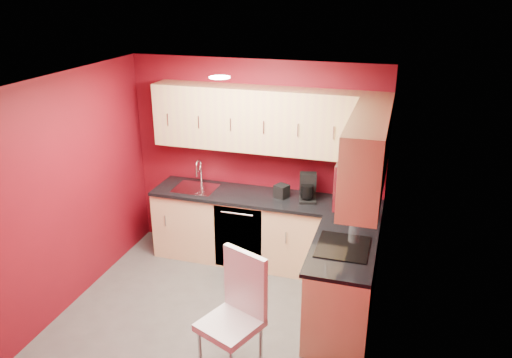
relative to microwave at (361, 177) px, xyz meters
The scene contains 21 objects.
floor 2.18m from the microwave, behind, with size 3.20×3.20×0.00m, color #52504D.
ceiling 1.64m from the microwave, behind, with size 3.20×3.20×0.00m, color white.
wall_back 1.95m from the microwave, 136.99° to the left, with size 3.20×3.20×0.00m, color maroon.
wall_front 2.24m from the microwave, 129.35° to the right, with size 3.20×3.20×0.00m, color maroon.
wall_left 3.03m from the microwave, behind, with size 3.00×3.00×0.00m, color maroon.
wall_right 0.50m from the microwave, 44.09° to the right, with size 3.00×3.00×0.00m, color maroon.
base_cabinets_back 1.98m from the microwave, 140.04° to the left, with size 2.80×0.60×0.87m, color #E4B982.
base_cabinets_right 1.23m from the microwave, 151.81° to the left, with size 0.60×1.30×0.87m, color #E4B982.
countertop_back 1.73m from the microwave, 140.47° to the left, with size 2.80×0.63×0.04m, color black.
countertop_right 0.78m from the microwave, 162.04° to the left, with size 0.63×1.27×0.04m, color black.
upper_cabinets_back 1.65m from the microwave, 136.69° to the left, with size 2.80×0.35×0.75m, color tan.
upper_cabinets_right 0.33m from the microwave, 82.65° to the left, with size 0.35×1.55×0.75m.
microwave is the anchor object (origin of this frame).
cooktop 0.75m from the microwave, behind, with size 0.50×0.55×0.01m, color black.
sink 2.43m from the microwave, 154.40° to the left, with size 0.52×0.42×0.35m.
dishwasher_front 2.02m from the microwave, 153.81° to the left, with size 0.60×0.02×0.82m, color black.
downlight 1.62m from the microwave, behind, with size 0.20×0.20×0.01m, color white.
coffee_maker 1.34m from the microwave, 123.43° to the left, with size 0.20×0.26×0.33m, color black, non-canonical shape.
napkin_holder 1.57m from the microwave, 134.02° to the left, with size 0.15×0.15×0.16m, color black, non-canonical shape.
paper_towel 0.89m from the microwave, 95.66° to the left, with size 0.16×0.16×0.28m, color white, non-canonical shape.
dining_chair 1.73m from the microwave, 134.88° to the right, with size 0.47×0.49×1.15m, color silver, non-canonical shape.
Camera 1 is at (1.70, -4.16, 3.32)m, focal length 35.00 mm.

